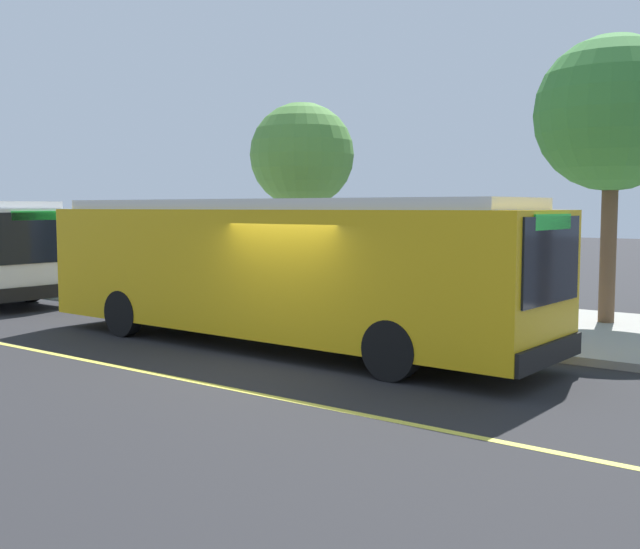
% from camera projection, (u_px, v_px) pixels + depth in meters
% --- Properties ---
extents(ground_plane, '(120.00, 120.00, 0.00)m').
position_uv_depth(ground_plane, '(292.00, 361.00, 13.91)').
color(ground_plane, '#232326').
extents(sidewalk_curb, '(44.00, 6.40, 0.15)m').
position_uv_depth(sidewalk_curb, '(448.00, 319.00, 18.67)').
color(sidewalk_curb, gray).
rests_on(sidewalk_curb, ground_plane).
extents(lane_stripe_center, '(36.00, 0.14, 0.01)m').
position_uv_depth(lane_stripe_center, '(204.00, 383.00, 12.16)').
color(lane_stripe_center, '#E0D64C').
rests_on(lane_stripe_center, ground_plane).
extents(transit_bus_main, '(11.43, 2.82, 2.95)m').
position_uv_depth(transit_bus_main, '(277.00, 266.00, 15.30)').
color(transit_bus_main, gold).
rests_on(transit_bus_main, ground_plane).
extents(bus_shelter, '(2.90, 1.60, 2.48)m').
position_uv_depth(bus_shelter, '(378.00, 241.00, 19.97)').
color(bus_shelter, '#333338').
rests_on(bus_shelter, sidewalk_curb).
extents(waiting_bench, '(1.60, 0.48, 0.95)m').
position_uv_depth(waiting_bench, '(376.00, 290.00, 20.03)').
color(waiting_bench, brown).
rests_on(waiting_bench, sidewalk_curb).
extents(route_sign_post, '(0.44, 0.08, 2.80)m').
position_uv_depth(route_sign_post, '(399.00, 246.00, 16.74)').
color(route_sign_post, '#333338').
rests_on(route_sign_post, sidewalk_curb).
extents(pedestrian_commuter, '(0.24, 0.40, 1.69)m').
position_uv_depth(pedestrian_commuter, '(434.00, 286.00, 16.28)').
color(pedestrian_commuter, '#282D47').
rests_on(pedestrian_commuter, sidewalk_curb).
extents(street_tree_upstreet, '(3.50, 3.50, 6.50)m').
position_uv_depth(street_tree_upstreet, '(613.00, 115.00, 17.27)').
color(street_tree_upstreet, brown).
rests_on(street_tree_upstreet, sidewalk_curb).
extents(street_tree_downstreet, '(3.07, 3.07, 5.71)m').
position_uv_depth(street_tree_downstreet, '(302.00, 156.00, 22.59)').
color(street_tree_downstreet, brown).
rests_on(street_tree_downstreet, sidewalk_curb).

